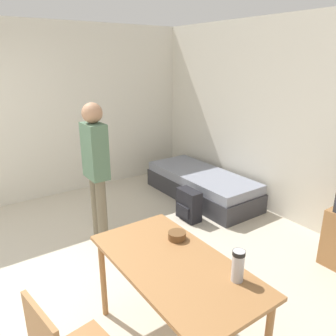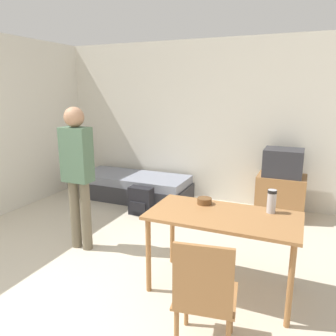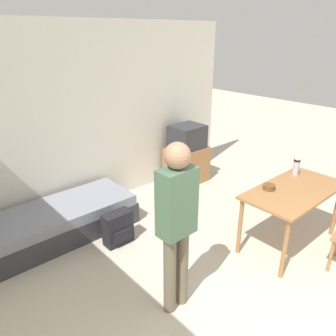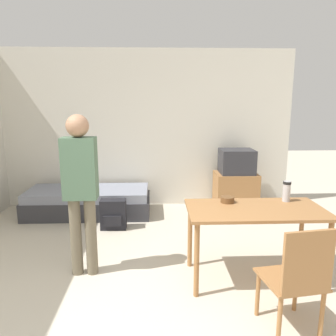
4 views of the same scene
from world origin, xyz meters
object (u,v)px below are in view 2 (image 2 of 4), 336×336
(thermos_flask, at_px, (272,200))
(mate_bowl, at_px, (204,201))
(daybed, at_px, (134,187))
(wooden_chair, at_px, (204,293))
(backpack, at_px, (141,201))
(tv, at_px, (281,186))
(dining_table, at_px, (223,224))
(person_standing, at_px, (77,168))

(thermos_flask, bearing_deg, mate_bowl, -178.61)
(daybed, xyz_separation_m, wooden_chair, (2.19, -2.93, 0.30))
(daybed, bearing_deg, backpack, -53.26)
(daybed, height_order, mate_bowl, mate_bowl)
(backpack, bearing_deg, wooden_chair, -53.19)
(tv, height_order, backpack, tv)
(dining_table, bearing_deg, tv, 80.95)
(mate_bowl, bearing_deg, dining_table, -39.79)
(tv, relative_size, dining_table, 0.76)
(thermos_flask, bearing_deg, wooden_chair, -106.16)
(daybed, distance_m, person_standing, 2.09)
(daybed, distance_m, backpack, 0.81)
(dining_table, height_order, thermos_flask, thermos_flask)
(dining_table, xyz_separation_m, backpack, (-1.63, 1.44, -0.46))
(tv, relative_size, mate_bowl, 7.22)
(tv, relative_size, wooden_chair, 1.13)
(daybed, relative_size, tv, 1.91)
(tv, relative_size, person_standing, 0.61)
(wooden_chair, height_order, backpack, wooden_chair)
(dining_table, bearing_deg, thermos_flask, 29.02)
(daybed, bearing_deg, dining_table, -44.65)
(wooden_chair, distance_m, thermos_flask, 1.18)
(daybed, distance_m, thermos_flask, 3.20)
(daybed, relative_size, person_standing, 1.16)
(wooden_chair, height_order, mate_bowl, wooden_chair)
(thermos_flask, distance_m, mate_bowl, 0.65)
(daybed, height_order, person_standing, person_standing)
(thermos_flask, bearing_deg, backpack, 148.97)
(daybed, distance_m, mate_bowl, 2.71)
(person_standing, bearing_deg, backpack, 82.96)
(thermos_flask, relative_size, backpack, 0.51)
(thermos_flask, height_order, mate_bowl, thermos_flask)
(wooden_chair, bearing_deg, daybed, 126.80)
(daybed, relative_size, thermos_flask, 8.98)
(daybed, distance_m, tv, 2.48)
(dining_table, distance_m, wooden_chair, 0.87)
(daybed, xyz_separation_m, tv, (2.46, 0.13, 0.27))
(daybed, height_order, thermos_flask, thermos_flask)
(daybed, height_order, backpack, backpack)
(person_standing, bearing_deg, thermos_flask, 1.02)
(thermos_flask, bearing_deg, dining_table, -150.98)
(daybed, distance_m, dining_table, 3.00)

